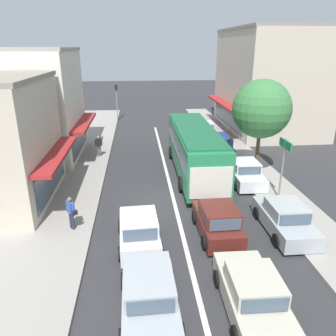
% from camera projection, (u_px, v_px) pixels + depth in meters
% --- Properties ---
extents(ground_plane, '(140.00, 140.00, 0.00)m').
position_uv_depth(ground_plane, '(174.00, 200.00, 18.65)').
color(ground_plane, '#2D2D30').
extents(lane_centre_line, '(0.20, 28.00, 0.01)m').
position_uv_depth(lane_centre_line, '(167.00, 174.00, 22.38)').
color(lane_centre_line, silver).
rests_on(lane_centre_line, ground).
extents(sidewalk_left, '(5.20, 44.00, 0.14)m').
position_uv_depth(sidewalk_left, '(71.00, 167.00, 23.61)').
color(sidewalk_left, gray).
rests_on(sidewalk_left, ground).
extents(kerb_right, '(2.80, 44.00, 0.12)m').
position_uv_depth(kerb_right, '(246.00, 161.00, 24.78)').
color(kerb_right, gray).
rests_on(kerb_right, ground).
extents(shopfront_mid_block, '(8.48, 7.83, 8.17)m').
position_uv_depth(shopfront_mid_block, '(26.00, 106.00, 24.41)').
color(shopfront_mid_block, silver).
rests_on(shopfront_mid_block, ground).
extents(building_right_far, '(9.05, 12.68, 9.97)m').
position_uv_depth(building_right_far, '(269.00, 81.00, 33.10)').
color(building_right_far, beige).
rests_on(building_right_far, ground).
extents(city_bus, '(2.82, 10.88, 3.23)m').
position_uv_depth(city_bus, '(194.00, 147.00, 21.94)').
color(city_bus, '#237A4C').
rests_on(city_bus, ground).
extents(hatchback_adjacent_lane_lead, '(1.94, 3.77, 1.54)m').
position_uv_depth(hatchback_adjacent_lane_lead, '(139.00, 231.00, 14.21)').
color(hatchback_adjacent_lane_lead, silver).
rests_on(hatchback_adjacent_lane_lead, ground).
extents(sedan_queue_far_back, '(1.97, 4.24, 1.47)m').
position_uv_depth(sedan_queue_far_back, '(253.00, 295.00, 10.58)').
color(sedan_queue_far_back, '#B7B29E').
rests_on(sedan_queue_far_back, ground).
extents(hatchback_queue_gap_filler, '(1.87, 3.73, 1.54)m').
position_uv_depth(hatchback_queue_gap_filler, '(217.00, 222.00, 14.94)').
color(hatchback_queue_gap_filler, '#561E19').
rests_on(hatchback_queue_gap_filler, ground).
extents(sedan_adjacent_lane_trail, '(1.95, 4.23, 1.47)m').
position_uv_depth(sedan_adjacent_lane_trail, '(149.00, 296.00, 10.52)').
color(sedan_adjacent_lane_trail, '#9EA3A8').
rests_on(sedan_adjacent_lane_trail, ground).
extents(parked_sedan_kerb_front, '(1.94, 4.22, 1.47)m').
position_uv_depth(parked_sedan_kerb_front, '(285.00, 219.00, 15.28)').
color(parked_sedan_kerb_front, '#9EA3A8').
rests_on(parked_sedan_kerb_front, ground).
extents(parked_sedan_kerb_second, '(1.96, 4.23, 1.47)m').
position_uv_depth(parked_sedan_kerb_second, '(244.00, 173.00, 20.89)').
color(parked_sedan_kerb_second, silver).
rests_on(parked_sedan_kerb_second, ground).
extents(parked_wagon_kerb_third, '(1.98, 4.52, 1.58)m').
position_uv_depth(parked_wagon_kerb_third, '(217.00, 145.00, 26.42)').
color(parked_wagon_kerb_third, navy).
rests_on(parked_wagon_kerb_third, ground).
extents(parked_sedan_kerb_rear, '(1.94, 4.22, 1.47)m').
position_uv_depth(parked_sedan_kerb_rear, '(204.00, 130.00, 31.47)').
color(parked_sedan_kerb_rear, silver).
rests_on(parked_sedan_kerb_rear, ground).
extents(traffic_light_downstreet, '(0.33, 0.24, 4.20)m').
position_uv_depth(traffic_light_downstreet, '(116.00, 96.00, 37.77)').
color(traffic_light_downstreet, gray).
rests_on(traffic_light_downstreet, ground).
extents(directional_road_sign, '(0.10, 1.40, 3.60)m').
position_uv_depth(directional_road_sign, '(284.00, 155.00, 17.75)').
color(directional_road_sign, gray).
rests_on(directional_road_sign, ground).
extents(street_tree_right, '(3.75, 3.75, 6.36)m').
position_uv_depth(street_tree_right, '(262.00, 109.00, 20.85)').
color(street_tree_right, brown).
rests_on(street_tree_right, ground).
extents(pedestrian_with_handbag_near, '(0.55, 0.56, 1.63)m').
position_uv_depth(pedestrian_with_handbag_near, '(71.00, 211.00, 15.14)').
color(pedestrian_with_handbag_near, '#232838').
rests_on(pedestrian_with_handbag_near, sidewalk_left).
extents(pedestrian_browsing_midblock, '(0.56, 0.28, 1.63)m').
position_uv_depth(pedestrian_browsing_midblock, '(99.00, 145.00, 25.38)').
color(pedestrian_browsing_midblock, '#4C4742').
rests_on(pedestrian_browsing_midblock, sidewalk_left).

